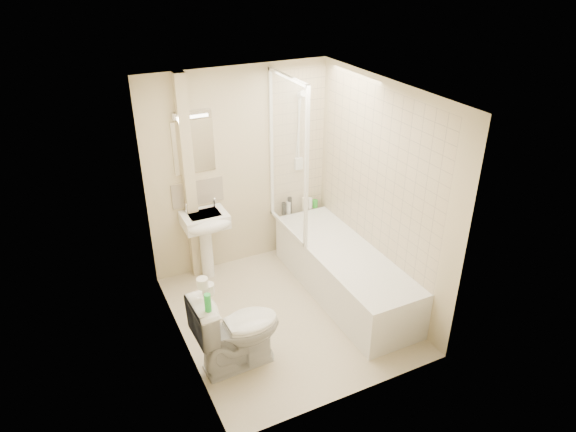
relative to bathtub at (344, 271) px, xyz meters
name	(u,v)px	position (x,y,z in m)	size (l,w,h in m)	color
floor	(287,314)	(-0.75, -0.07, -0.29)	(2.50, 2.50, 0.00)	beige
wall_back	(240,171)	(-0.75, 1.18, 0.91)	(2.20, 0.02, 2.40)	beige
wall_left	(174,241)	(-1.85, -0.07, 0.91)	(0.02, 2.50, 2.40)	beige
wall_right	(381,194)	(0.35, -0.07, 0.91)	(0.02, 2.50, 2.40)	beige
ceiling	(286,92)	(-0.75, -0.07, 2.11)	(2.20, 2.50, 0.02)	white
tile_back	(298,143)	(0.00, 1.16, 1.14)	(0.70, 0.01, 1.75)	beige
tile_right	(377,172)	(0.34, 0.00, 1.14)	(0.01, 2.10, 1.75)	beige
pipe_boxing	(189,182)	(-1.37, 1.12, 0.91)	(0.12, 0.12, 2.40)	beige
splashback	(198,193)	(-1.27, 1.17, 0.74)	(0.60, 0.01, 0.30)	beige
mirror	(194,147)	(-1.27, 1.16, 1.29)	(0.46, 0.01, 0.60)	white
strip_light	(191,114)	(-1.27, 1.14, 1.66)	(0.42, 0.07, 0.07)	silver
bathtub	(344,271)	(0.00, 0.00, 0.00)	(0.70, 2.10, 0.55)	white
shower_screen	(288,158)	(-0.35, 0.72, 1.16)	(0.04, 0.92, 1.80)	white
shower_fixture	(299,134)	(0.00, 1.12, 1.26)	(0.10, 0.16, 0.99)	white
pedestal_sink	(206,228)	(-1.27, 0.94, 0.39)	(0.50, 0.47, 0.97)	white
bottle_black_a	(284,209)	(-0.22, 1.09, 0.34)	(0.06, 0.06, 0.16)	black
bottle_white_a	(289,207)	(-0.16, 1.09, 0.34)	(0.06, 0.06, 0.16)	white
bottle_black_b	(290,205)	(-0.14, 1.09, 0.37)	(0.06, 0.06, 0.21)	black
bottle_cream	(304,204)	(0.06, 1.09, 0.34)	(0.06, 0.06, 0.17)	#FAF0C1
bottle_white_b	(310,203)	(0.14, 1.09, 0.33)	(0.06, 0.06, 0.14)	white
bottle_green	(315,204)	(0.22, 1.09, 0.31)	(0.07, 0.07, 0.10)	green
toilet	(237,329)	(-1.47, -0.53, 0.12)	(0.82, 0.49, 0.82)	white
toilet_roll_lower	(208,289)	(-1.68, -0.44, 0.58)	(0.11, 0.11, 0.10)	white
toilet_roll_upper	(202,283)	(-1.74, -0.46, 0.68)	(0.10, 0.10, 0.09)	white
green_bottle	(208,303)	(-1.76, -0.67, 0.61)	(0.06, 0.06, 0.17)	green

